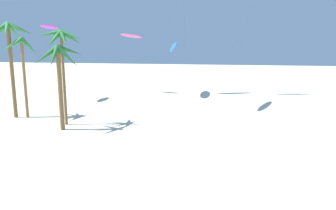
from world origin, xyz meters
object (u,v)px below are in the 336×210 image
(flying_kite_2, at_px, (50,27))
(palm_tree_0, at_px, (10,40))
(palm_tree_3, at_px, (62,43))
(flying_kite_9, at_px, (174,47))
(palm_tree_2, at_px, (59,64))
(flying_kite_10, at_px, (131,36))
(palm_tree_1, at_px, (22,52))

(flying_kite_2, bearing_deg, palm_tree_0, -79.00)
(palm_tree_3, relative_size, flying_kite_2, 0.82)
(palm_tree_0, xyz_separation_m, flying_kite_9, (14.88, 21.24, -0.70))
(flying_kite_9, bearing_deg, palm_tree_2, -104.36)
(palm_tree_2, distance_m, flying_kite_10, 26.16)
(palm_tree_0, height_order, flying_kite_9, palm_tree_0)
(palm_tree_1, bearing_deg, palm_tree_2, -30.55)
(flying_kite_2, bearing_deg, palm_tree_2, -56.04)
(palm_tree_0, bearing_deg, palm_tree_3, -14.34)
(flying_kite_10, bearing_deg, palm_tree_1, -104.99)
(flying_kite_2, height_order, flying_kite_10, flying_kite_2)
(palm_tree_0, relative_size, palm_tree_1, 1.18)
(palm_tree_0, bearing_deg, flying_kite_2, 101.00)
(palm_tree_3, relative_size, flying_kite_10, 0.93)
(flying_kite_9, distance_m, flying_kite_10, 7.99)
(palm_tree_2, bearing_deg, flying_kite_10, 92.82)
(flying_kite_9, bearing_deg, palm_tree_1, -122.72)
(palm_tree_2, relative_size, flying_kite_10, 0.79)
(palm_tree_0, xyz_separation_m, flying_kite_2, (-2.31, 11.88, 2.23))
(palm_tree_2, height_order, palm_tree_3, palm_tree_3)
(flying_kite_2, xyz_separation_m, flying_kite_10, (9.45, 9.97, -1.07))
(palm_tree_2, distance_m, flying_kite_2, 19.74)
(palm_tree_0, distance_m, palm_tree_1, 1.86)
(palm_tree_0, xyz_separation_m, flying_kite_10, (7.14, 21.85, 1.16))
(palm_tree_1, distance_m, flying_kite_10, 22.60)
(palm_tree_3, distance_m, flying_kite_9, 24.30)
(palm_tree_2, relative_size, flying_kite_2, 0.69)
(palm_tree_2, bearing_deg, flying_kite_2, 123.96)
(palm_tree_0, relative_size, flying_kite_10, 1.03)
(palm_tree_1, distance_m, palm_tree_3, 6.74)
(palm_tree_0, bearing_deg, flying_kite_10, 71.91)
(palm_tree_2, xyz_separation_m, palm_tree_3, (-0.75, 2.08, 2.02))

